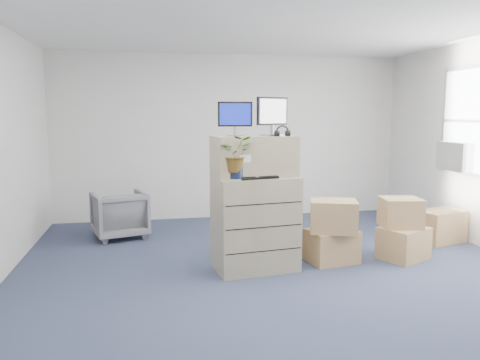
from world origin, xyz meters
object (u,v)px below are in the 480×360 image
object	(u,v)px
monitor_left	(235,117)
potted_plant	(235,159)
monitor_right	(272,114)
office_chair	(119,212)
filing_cabinet_lower	(255,223)
keyboard	(257,177)
water_bottle	(261,163)

from	to	relation	value
monitor_left	potted_plant	world-z (taller)	monitor_left
monitor_right	office_chair	distance (m)	2.88
filing_cabinet_lower	office_chair	size ratio (longest dim) A/B	1.46
monitor_left	office_chair	bearing A→B (deg)	133.07
keyboard	office_chair	size ratio (longest dim) A/B	0.62
monitor_right	water_bottle	bearing A→B (deg)	146.39
office_chair	keyboard	bearing A→B (deg)	114.50
potted_plant	office_chair	world-z (taller)	potted_plant
monitor_left	office_chair	distance (m)	2.61
monitor_right	keyboard	xyz separation A→B (m)	(-0.22, -0.17, -0.70)
filing_cabinet_lower	keyboard	size ratio (longest dim) A/B	2.34
monitor_right	keyboard	bearing A→B (deg)	-168.73
monitor_right	potted_plant	size ratio (longest dim) A/B	1.10
filing_cabinet_lower	water_bottle	distance (m)	0.70
water_bottle	office_chair	bearing A→B (deg)	135.18
potted_plant	monitor_left	bearing A→B (deg)	79.84
monitor_left	monitor_right	world-z (taller)	monitor_right
office_chair	monitor_left	bearing A→B (deg)	113.31
filing_cabinet_lower	monitor_right	distance (m)	1.27
water_bottle	filing_cabinet_lower	bearing A→B (deg)	-137.91
filing_cabinet_lower	water_bottle	xyz separation A→B (m)	(0.08, 0.07, 0.69)
filing_cabinet_lower	monitor_left	xyz separation A→B (m)	(-0.22, 0.06, 1.22)
keyboard	potted_plant	bearing A→B (deg)	177.12
monitor_right	water_bottle	distance (m)	0.58
filing_cabinet_lower	monitor_right	xyz separation A→B (m)	(0.21, 0.06, 1.25)
filing_cabinet_lower	monitor_right	world-z (taller)	monitor_right
potted_plant	office_chair	size ratio (longest dim) A/B	0.54
water_bottle	office_chair	world-z (taller)	water_bottle
monitor_right	potted_plant	bearing A→B (deg)	178.26
keyboard	office_chair	world-z (taller)	keyboard
keyboard	potted_plant	xyz separation A→B (m)	(-0.25, -0.05, 0.21)
water_bottle	potted_plant	bearing A→B (deg)	-144.83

